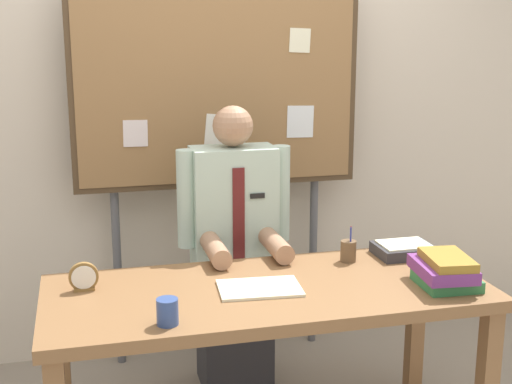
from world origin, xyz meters
TOP-DOWN VIEW (x-y plane):
  - back_wall at (0.00, 1.19)m, footprint 6.40×0.08m
  - desk at (0.00, 0.00)m, footprint 1.78×0.75m
  - person at (0.00, 0.62)m, footprint 0.55×0.56m
  - bulletin_board at (0.00, 0.98)m, footprint 1.49×0.09m
  - book_stack at (0.70, -0.16)m, footprint 0.25×0.30m
  - open_notebook at (-0.04, -0.02)m, footprint 0.34×0.25m
  - desk_clock at (-0.72, 0.14)m, footprint 0.12×0.04m
  - coffee_mug at (-0.44, -0.27)m, footprint 0.08×0.08m
  - pen_holder at (0.43, 0.22)m, footprint 0.07×0.07m
  - paper_tray at (0.71, 0.23)m, footprint 0.26×0.20m

SIDE VIEW (x-z plane):
  - person at x=0.00m, z-range -0.05..1.37m
  - desk at x=0.00m, z-range 0.29..1.05m
  - open_notebook at x=-0.04m, z-range 0.76..0.77m
  - paper_tray at x=0.71m, z-range 0.76..0.81m
  - coffee_mug at x=-0.44m, z-range 0.76..0.85m
  - pen_holder at x=0.43m, z-range 0.73..0.89m
  - desk_clock at x=-0.72m, z-range 0.75..0.87m
  - book_stack at x=0.70m, z-range 0.76..0.89m
  - back_wall at x=0.00m, z-range 0.00..2.70m
  - bulletin_board at x=0.00m, z-range 0.45..2.46m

